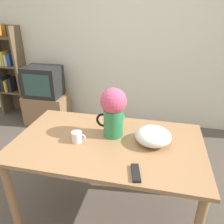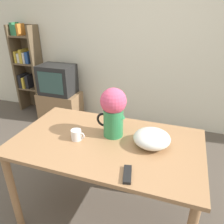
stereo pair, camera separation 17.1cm
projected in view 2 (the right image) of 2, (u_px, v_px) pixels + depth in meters
ground_plane at (97, 214)px, 2.03m from camera, size 12.00×12.00×0.00m
wall_back at (146, 41)px, 3.16m from camera, size 8.00×0.05×2.60m
table at (107, 152)px, 1.76m from camera, size 1.47×0.86×0.79m
flower_vase at (113, 109)px, 1.69m from camera, size 0.25×0.20×0.40m
coffee_mug at (77, 135)px, 1.71m from camera, size 0.11×0.08×0.09m
white_bowl at (152, 138)px, 1.63m from camera, size 0.28×0.28×0.13m
remote_control at (127, 174)px, 1.35m from camera, size 0.08×0.17×0.02m
tv_stand at (60, 106)px, 3.68m from camera, size 0.67×0.41×0.47m
tv_set at (57, 80)px, 3.48m from camera, size 0.54×0.40×0.46m
bookshelf at (28, 66)px, 3.84m from camera, size 0.45×0.29×1.53m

